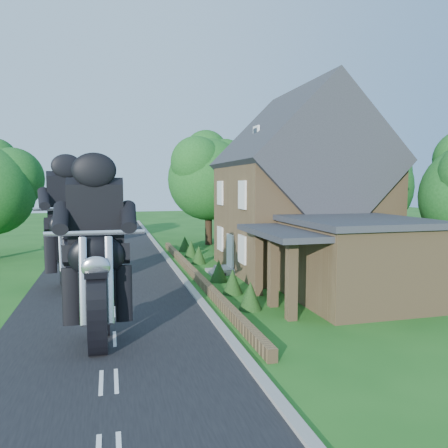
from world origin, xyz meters
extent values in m
plane|color=#1B5517|center=(0.00, 0.00, 0.00)|extent=(120.00, 120.00, 0.00)
cube|color=black|center=(0.00, 0.00, 0.01)|extent=(7.00, 80.00, 0.02)
cube|color=gray|center=(3.65, 0.00, 0.06)|extent=(0.30, 80.00, 0.12)
cube|color=brown|center=(4.30, 5.00, 0.20)|extent=(0.30, 22.00, 0.40)
cube|color=brown|center=(10.50, 6.00, 3.00)|extent=(8.00, 8.00, 6.00)
cube|color=#27292F|center=(10.50, 6.00, 6.00)|extent=(8.48, 8.64, 8.48)
cube|color=brown|center=(12.50, 6.00, 9.20)|extent=(0.60, 0.90, 1.60)
cube|color=white|center=(7.90, 6.00, 7.50)|extent=(0.12, 0.80, 0.90)
cube|color=black|center=(7.84, 6.00, 7.50)|extent=(0.04, 0.55, 0.65)
cube|color=white|center=(6.44, 6.00, 1.05)|extent=(0.10, 1.10, 2.10)
cube|color=gray|center=(6.10, 6.00, 0.15)|extent=(0.80, 1.60, 0.30)
cube|color=gray|center=(5.60, 6.00, 0.07)|extent=(0.80, 1.60, 0.15)
cube|color=white|center=(6.44, 3.80, 1.60)|extent=(0.10, 1.10, 1.40)
cube|color=black|center=(6.42, 3.80, 1.60)|extent=(0.04, 0.92, 1.22)
cube|color=white|center=(6.44, 8.20, 1.60)|extent=(0.10, 1.10, 1.40)
cube|color=black|center=(6.42, 8.20, 1.60)|extent=(0.04, 0.92, 1.22)
cube|color=white|center=(6.44, 3.80, 4.30)|extent=(0.10, 1.10, 1.40)
cube|color=black|center=(6.42, 3.80, 4.30)|extent=(0.04, 0.92, 1.22)
cube|color=white|center=(6.44, 8.20, 4.30)|extent=(0.10, 1.10, 1.40)
cube|color=black|center=(6.42, 8.20, 4.30)|extent=(0.04, 0.92, 1.22)
cube|color=brown|center=(10.00, -0.80, 1.60)|extent=(5.00, 5.60, 3.20)
cube|color=#27292F|center=(10.00, -0.80, 3.32)|extent=(5.30, 5.94, 0.24)
cube|color=#27292F|center=(6.90, -0.80, 2.95)|extent=(2.60, 5.32, 0.22)
cube|color=brown|center=(6.30, -2.60, 1.40)|extent=(0.35, 0.35, 2.80)
cube|color=brown|center=(6.30, -0.80, 1.40)|extent=(0.35, 0.35, 2.80)
cube|color=brown|center=(6.30, 1.00, 1.40)|extent=(0.35, 0.35, 2.80)
cylinder|color=black|center=(16.50, 8.50, 1.50)|extent=(0.56, 0.56, 3.00)
sphere|color=#144917|center=(16.50, 8.50, 4.65)|extent=(6.00, 6.00, 6.00)
sphere|color=#144917|center=(17.85, 9.10, 5.55)|extent=(4.32, 4.32, 4.32)
sphere|color=#144917|center=(15.45, 7.60, 5.85)|extent=(3.72, 3.72, 3.72)
sphere|color=#144917|center=(16.60, 9.70, 6.75)|extent=(3.30, 3.30, 3.30)
cylinder|color=black|center=(14.00, 16.00, 1.80)|extent=(0.56, 0.56, 3.60)
sphere|color=#144917|center=(14.00, 16.00, 5.58)|extent=(7.20, 7.20, 7.20)
sphere|color=#144917|center=(15.62, 16.72, 6.66)|extent=(5.18, 5.18, 5.18)
sphere|color=#144917|center=(12.74, 14.92, 7.02)|extent=(4.46, 4.46, 4.46)
sphere|color=#144917|center=(14.10, 17.44, 8.10)|extent=(3.96, 3.96, 3.96)
cylinder|color=black|center=(8.00, 17.00, 1.70)|extent=(0.56, 0.56, 3.40)
sphere|color=#144917|center=(8.00, 17.00, 5.16)|extent=(6.40, 6.40, 6.40)
sphere|color=#144917|center=(9.44, 17.64, 6.12)|extent=(4.61, 4.61, 4.61)
sphere|color=#144917|center=(6.88, 16.04, 6.44)|extent=(3.97, 3.97, 3.97)
sphere|color=#144917|center=(8.10, 18.28, 7.40)|extent=(3.52, 3.52, 3.52)
sphere|color=#144917|center=(-5.74, 14.56, 5.18)|extent=(4.03, 4.03, 4.03)
cone|color=#143310|center=(5.30, -1.00, 0.55)|extent=(0.90, 0.90, 1.10)
cone|color=#143310|center=(5.30, 1.50, 0.55)|extent=(0.90, 0.90, 1.10)
cone|color=#143310|center=(5.30, 4.00, 0.55)|extent=(0.90, 0.90, 1.10)
cone|color=#143310|center=(5.30, 9.00, 0.55)|extent=(0.90, 0.90, 1.10)
cone|color=#143310|center=(5.30, 11.50, 0.55)|extent=(0.90, 0.90, 1.10)
cone|color=#143310|center=(5.30, 14.00, 0.55)|extent=(0.90, 0.90, 1.10)
camera|label=1|loc=(0.11, -16.68, 4.87)|focal=35.00mm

